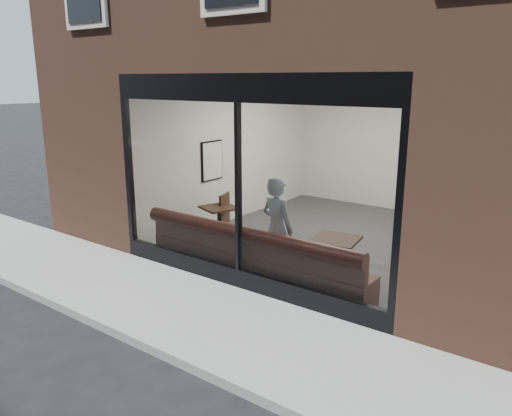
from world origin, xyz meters
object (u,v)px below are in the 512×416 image
Objects in this scene: cafe_table_left at (219,208)px; cafe_table_right at (335,240)px; banquette at (255,266)px; person at (277,229)px; cafe_chair_left at (216,228)px.

cafe_table_right reaches higher than cafe_table_left.
banquette is 0.71m from person.
cafe_table_left is 0.61m from cafe_chair_left.
cafe_table_right is at bearing -148.01° from person.
banquette is 1.92m from cafe_table_left.
person is 2.45× the size of cafe_table_right.
cafe_table_right is at bearing 150.35° from cafe_chair_left.
cafe_table_left is (-1.57, 0.97, 0.52)m from banquette.
cafe_table_right is at bearing -8.88° from cafe_table_left.
person reaches higher than cafe_chair_left.
banquette reaches higher than cafe_chair_left.
cafe_table_right is (2.70, -0.42, 0.00)m from cafe_table_left.
cafe_table_right reaches higher than banquette.
cafe_table_left is at bearing 171.12° from cafe_table_right.
banquette is 6.57× the size of cafe_table_left.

